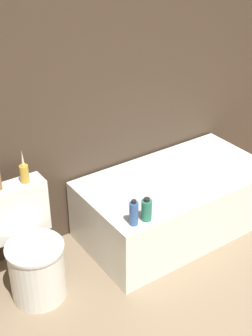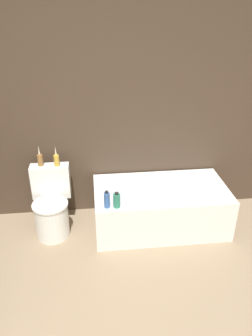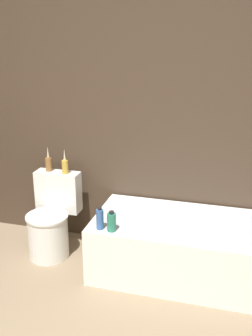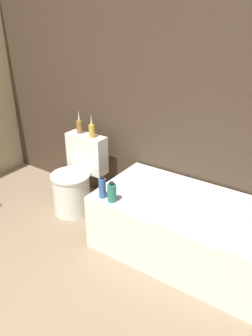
# 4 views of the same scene
# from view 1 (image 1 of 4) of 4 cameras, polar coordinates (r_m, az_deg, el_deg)

# --- Properties ---
(wall_back_tiled) EXTENTS (6.40, 0.06, 2.60)m
(wall_back_tiled) POSITION_cam_1_polar(r_m,az_deg,el_deg) (3.11, -10.67, 10.82)
(wall_back_tiled) COLOR #423326
(wall_back_tiled) RESTS_ON ground_plane
(bathtub) EXTENTS (1.45, 0.78, 0.49)m
(bathtub) POSITION_cam_1_polar(r_m,az_deg,el_deg) (3.66, 5.94, -4.19)
(bathtub) COLOR white
(bathtub) RESTS_ON ground
(toilet) EXTENTS (0.42, 0.52, 0.72)m
(toilet) POSITION_cam_1_polar(r_m,az_deg,el_deg) (3.15, -11.58, -9.93)
(toilet) COLOR white
(toilet) RESTS_ON ground
(vase_silver) EXTENTS (0.06, 0.06, 0.23)m
(vase_silver) POSITION_cam_1_polar(r_m,az_deg,el_deg) (3.02, -12.31, -0.45)
(vase_silver) COLOR gold
(vase_silver) RESTS_ON toilet
(shampoo_bottle_tall) EXTENTS (0.06, 0.06, 0.18)m
(shampoo_bottle_tall) POSITION_cam_1_polar(r_m,az_deg,el_deg) (2.97, 0.95, -5.54)
(shampoo_bottle_tall) COLOR #335999
(shampoo_bottle_tall) RESTS_ON bathtub
(shampoo_bottle_short) EXTENTS (0.07, 0.07, 0.17)m
(shampoo_bottle_short) POSITION_cam_1_polar(r_m,az_deg,el_deg) (3.02, 2.52, -5.12)
(shampoo_bottle_short) COLOR #267259
(shampoo_bottle_short) RESTS_ON bathtub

